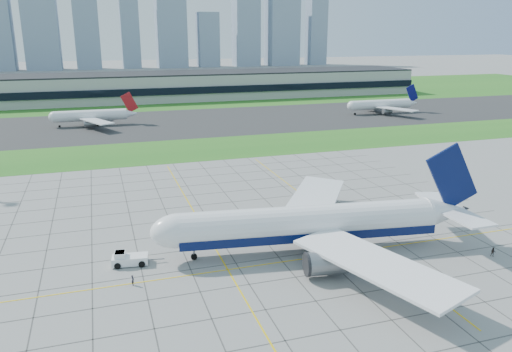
{
  "coord_description": "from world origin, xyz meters",
  "views": [
    {
      "loc": [
        -28.96,
        -76.82,
        38.75
      ],
      "look_at": [
        4.8,
        28.37,
        7.0
      ],
      "focal_mm": 35.0,
      "sensor_mm": 36.0,
      "label": 1
    }
  ],
  "objects_px": {
    "crew_far": "(493,252)",
    "distant_jet_1": "(92,115)",
    "airliner": "(311,224)",
    "distant_jet_2": "(382,104)",
    "pushback_tug": "(128,259)",
    "crew_near": "(133,280)"
  },
  "relations": [
    {
      "from": "airliner",
      "to": "crew_far",
      "type": "bearing_deg",
      "value": -14.49
    },
    {
      "from": "crew_far",
      "to": "distant_jet_2",
      "type": "height_order",
      "value": "distant_jet_2"
    },
    {
      "from": "airliner",
      "to": "pushback_tug",
      "type": "height_order",
      "value": "airliner"
    },
    {
      "from": "airliner",
      "to": "pushback_tug",
      "type": "relative_size",
      "value": 6.83
    },
    {
      "from": "distant_jet_1",
      "to": "crew_near",
      "type": "bearing_deg",
      "value": -88.05
    },
    {
      "from": "airliner",
      "to": "distant_jet_1",
      "type": "height_order",
      "value": "airliner"
    },
    {
      "from": "airliner",
      "to": "crew_far",
      "type": "relative_size",
      "value": 35.88
    },
    {
      "from": "pushback_tug",
      "to": "distant_jet_1",
      "type": "height_order",
      "value": "distant_jet_1"
    },
    {
      "from": "distant_jet_1",
      "to": "distant_jet_2",
      "type": "height_order",
      "value": "same"
    },
    {
      "from": "airliner",
      "to": "distant_jet_2",
      "type": "xyz_separation_m",
      "value": [
        100.22,
        139.83,
        -0.81
      ]
    },
    {
      "from": "pushback_tug",
      "to": "distant_jet_2",
      "type": "relative_size",
      "value": 0.21
    },
    {
      "from": "pushback_tug",
      "to": "crew_near",
      "type": "height_order",
      "value": "pushback_tug"
    },
    {
      "from": "airliner",
      "to": "distant_jet_2",
      "type": "distance_m",
      "value": 172.03
    },
    {
      "from": "crew_far",
      "to": "distant_jet_1",
      "type": "xyz_separation_m",
      "value": [
        -67.7,
        160.23,
        3.62
      ]
    },
    {
      "from": "crew_far",
      "to": "distant_jet_1",
      "type": "distance_m",
      "value": 173.98
    },
    {
      "from": "pushback_tug",
      "to": "crew_near",
      "type": "xyz_separation_m",
      "value": [
        0.18,
        -7.81,
        -0.23
      ]
    },
    {
      "from": "airliner",
      "to": "crew_far",
      "type": "xyz_separation_m",
      "value": [
        30.33,
        -12.35,
        -4.43
      ]
    },
    {
      "from": "crew_far",
      "to": "airliner",
      "type": "bearing_deg",
      "value": -167.72
    },
    {
      "from": "crew_near",
      "to": "distant_jet_2",
      "type": "bearing_deg",
      "value": -35.24
    },
    {
      "from": "crew_far",
      "to": "distant_jet_1",
      "type": "relative_size",
      "value": 0.04
    },
    {
      "from": "pushback_tug",
      "to": "distant_jet_1",
      "type": "bearing_deg",
      "value": 99.65
    },
    {
      "from": "airliner",
      "to": "crew_near",
      "type": "xyz_separation_m",
      "value": [
        -32.21,
        -3.46,
        -4.42
      ]
    }
  ]
}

